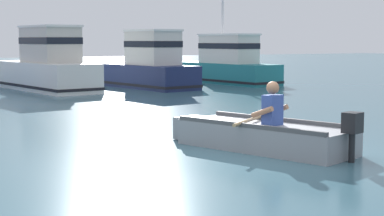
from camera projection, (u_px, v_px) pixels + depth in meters
ground_plane at (234, 154)px, 10.29m from camera, size 120.00×120.00×0.00m
rowboat_with_person at (262, 135)px, 10.76m from camera, size 2.05×3.64×1.19m
moored_boat_white at (46, 66)px, 23.45m from camera, size 2.73×6.25×2.43m
moored_boat_navy at (149, 67)px, 24.56m from camera, size 2.58×5.14×2.30m
moored_boat_teal at (223, 65)px, 27.47m from camera, size 2.55×6.59×3.96m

